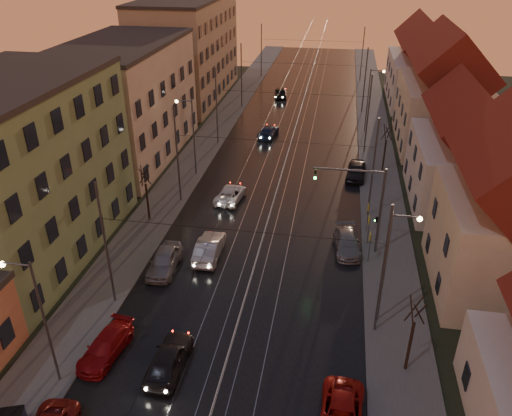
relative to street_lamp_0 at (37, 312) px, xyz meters
The scene contains 42 objects.
road 39.38m from the street_lamp_0, 76.53° to the left, with size 16.00×120.00×0.04m, color black.
sidewalk_left 38.31m from the street_lamp_0, 91.35° to the left, with size 4.00×120.00×0.15m, color #4C4C4C.
sidewalk_right 42.80m from the street_lamp_0, 63.31° to the left, with size 4.00×120.00×0.15m, color #4C4C4C.
tram_rail_0 38.92m from the street_lamp_0, 79.70° to the left, with size 0.06×120.00×0.03m, color gray.
tram_rail_1 39.20m from the street_lamp_0, 77.63° to the left, with size 0.06×120.00×0.03m, color gray.
tram_rail_2 39.56m from the street_lamp_0, 75.43° to the left, with size 0.06×120.00×0.03m, color gray.
tram_rail_3 39.94m from the street_lamp_0, 73.43° to the left, with size 0.06×120.00×0.03m, color gray.
apartment_left_1 14.73m from the street_lamp_0, 124.98° to the left, with size 10.00×18.00×13.00m, color #628252.
apartment_left_2 33.10m from the street_lamp_0, 104.70° to the left, with size 10.00×20.00×12.00m, color tan.
apartment_left_3 56.67m from the street_lamp_0, 98.53° to the left, with size 10.00×24.00×14.00m, color #92815E.
house_right_1 29.17m from the street_lamp_0, 26.47° to the left, with size 8.67×10.20×10.80m.
house_right_2 36.84m from the street_lamp_0, 44.89° to the left, with size 9.18×12.24×9.20m.
house_right_3 48.61m from the street_lamp_0, 57.52° to the left, with size 9.18×14.28×11.50m.
house_right_4 64.52m from the street_lamp_0, 66.13° to the left, with size 9.18×16.32×10.00m.
catenary_pole_l_1 7.03m from the street_lamp_0, 85.88° to the left, with size 0.16×0.16×9.00m, color #595B60.
catenary_pole_r_1 19.04m from the street_lamp_0, 21.57° to the left, with size 0.16×0.16×9.00m, color #595B60.
catenary_pole_l_2 22.01m from the street_lamp_0, 88.69° to the left, with size 0.16×0.16×9.00m, color #595B60.
catenary_pole_r_2 28.24m from the street_lamp_0, 51.17° to the left, with size 0.16×0.16×9.00m, color #595B60.
catenary_pole_l_3 37.01m from the street_lamp_0, 89.22° to the left, with size 0.16×0.16×9.00m, color #595B60.
catenary_pole_r_3 41.02m from the street_lamp_0, 64.43° to the left, with size 0.16×0.16×9.00m, color #595B60.
catenary_pole_l_4 52.00m from the street_lamp_0, 89.44° to the left, with size 0.16×0.16×9.00m, color #595B60.
catenary_pole_r_4 54.93m from the street_lamp_0, 71.20° to the left, with size 0.16×0.16×9.00m, color #595B60.
catenary_pole_l_5 70.00m from the street_lamp_0, 89.59° to the left, with size 0.16×0.16×9.00m, color #595B60.
catenary_pole_r_5 72.21m from the street_lamp_0, 75.81° to the left, with size 0.16×0.16×9.00m, color #595B60.
street_lamp_0 is the anchor object (origin of this frame).
street_lamp_1 19.89m from the street_lamp_0, 23.72° to the left, with size 1.75×0.32×8.00m.
street_lamp_2 28.00m from the street_lamp_0, 90.00° to the left, with size 1.75×0.32×8.00m.
street_lamp_3 47.62m from the street_lamp_0, 67.52° to the left, with size 1.75×0.32×8.00m.
traffic_light_mast 23.42m from the street_lamp_0, 43.10° to the left, with size 5.30×0.32×7.20m.
bare_tree_0 18.19m from the street_lamp_0, 93.47° to the left, with size 1.09×1.09×5.11m.
bare_tree_1 19.86m from the street_lamp_0, 11.71° to the left, with size 1.09×1.09×5.11m.
bare_tree_2 37.56m from the street_lamp_0, 58.63° to the left, with size 1.09×1.09×5.11m.
driving_car_0 7.54m from the street_lamp_0, 17.47° to the left, with size 1.82×4.53×1.54m, color black.
driving_car_1 15.05m from the street_lamp_0, 67.89° to the left, with size 1.67×4.79×1.58m, color #A5A6AB.
driving_car_2 23.84m from the street_lamp_0, 77.48° to the left, with size 2.08×4.52×1.26m, color white.
driving_car_3 41.03m from the street_lamp_0, 81.44° to the left, with size 1.94×4.78×1.39m, color #172445.
driving_car_4 58.31m from the street_lamp_0, 84.58° to the left, with size 1.84×4.58×1.56m, color black.
parked_left_2 5.24m from the street_lamp_0, 48.65° to the left, with size 1.78×4.38×1.27m, color maroon.
parked_left_3 12.21m from the street_lamp_0, 76.90° to the left, with size 1.84×4.58×1.56m, color gray.
parked_right_0 16.30m from the street_lamp_0, ahead, with size 2.18×4.73×1.31m, color #A41310.
parked_right_1 23.00m from the street_lamp_0, 45.36° to the left, with size 1.86×4.58×1.33m, color gray.
parked_right_2 34.50m from the street_lamp_0, 60.81° to the left, with size 1.87×4.65×1.58m, color black.
Camera 1 is at (5.23, -15.71, 21.70)m, focal length 35.00 mm.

